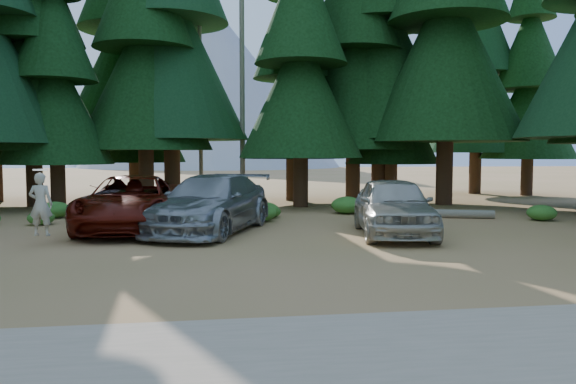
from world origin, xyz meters
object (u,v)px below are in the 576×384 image
(silver_minivan_center, at_px, (211,204))
(frisbee_player, at_px, (41,204))
(silver_minivan_right, at_px, (393,206))
(red_pickup, at_px, (132,203))
(log_left, at_px, (196,211))
(log_mid, at_px, (184,208))
(log_right, at_px, (425,213))

(silver_minivan_center, height_order, frisbee_player, frisbee_player)
(silver_minivan_right, relative_size, frisbee_player, 2.90)
(red_pickup, height_order, log_left, red_pickup)
(silver_minivan_right, bearing_deg, log_mid, 139.39)
(log_left, distance_m, log_mid, 1.39)
(log_right, bearing_deg, frisbee_player, -139.77)
(frisbee_player, distance_m, log_left, 7.86)
(log_left, bearing_deg, silver_minivan_right, -36.00)
(red_pickup, bearing_deg, silver_minivan_center, -15.93)
(silver_minivan_right, height_order, frisbee_player, frisbee_player)
(silver_minivan_center, xyz_separation_m, log_mid, (-1.04, 6.18, -0.74))
(silver_minivan_right, relative_size, log_right, 1.02)
(silver_minivan_center, height_order, log_right, silver_minivan_center)
(log_mid, bearing_deg, silver_minivan_center, -74.26)
(frisbee_player, xyz_separation_m, log_mid, (3.29, 8.10, -0.96))
(frisbee_player, bearing_deg, log_left, -112.67)
(frisbee_player, height_order, log_left, frisbee_player)
(silver_minivan_center, height_order, log_mid, silver_minivan_center)
(silver_minivan_right, bearing_deg, log_left, 142.26)
(silver_minivan_center, distance_m, log_right, 8.36)
(silver_minivan_right, relative_size, log_left, 1.30)
(red_pickup, bearing_deg, log_right, 12.49)
(red_pickup, height_order, silver_minivan_right, silver_minivan_right)
(red_pickup, xyz_separation_m, silver_minivan_right, (7.64, -2.21, 0.00))
(frisbee_player, relative_size, log_left, 0.45)
(silver_minivan_center, relative_size, log_mid, 2.01)
(silver_minivan_right, distance_m, log_mid, 9.89)
(frisbee_player, bearing_deg, log_right, -152.86)
(silver_minivan_right, relative_size, log_mid, 1.69)
(red_pickup, height_order, log_right, red_pickup)
(frisbee_player, height_order, log_right, frisbee_player)
(silver_minivan_center, height_order, silver_minivan_right, silver_minivan_center)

